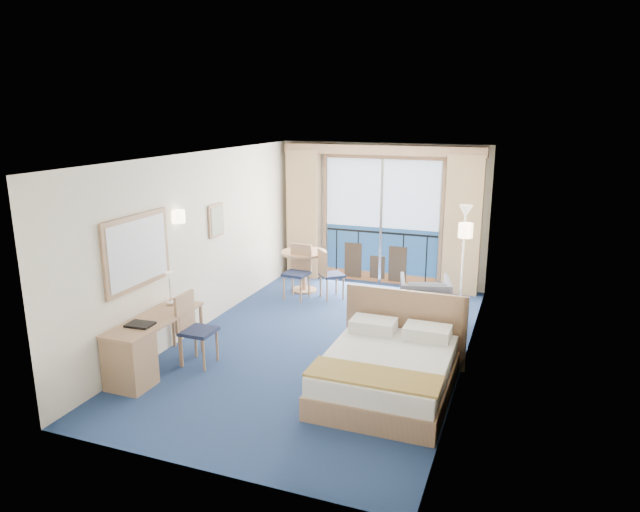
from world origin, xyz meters
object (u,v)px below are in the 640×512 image
(table_chair_b, at_px, (298,268))
(armchair, at_px, (425,299))
(desk_chair, at_px, (193,325))
(table_chair_a, at_px, (328,271))
(floor_lamp, at_px, (465,230))
(desk, at_px, (136,353))
(bed, at_px, (388,370))
(round_table, at_px, (304,261))
(nightstand, at_px, (445,340))

(table_chair_b, bearing_deg, armchair, -4.15)
(desk_chair, relative_size, table_chair_a, 1.07)
(table_chair_a, bearing_deg, desk_chair, 124.00)
(floor_lamp, relative_size, table_chair_b, 1.82)
(floor_lamp, xyz_separation_m, desk_chair, (-3.05, -3.60, -0.79))
(armchair, xyz_separation_m, floor_lamp, (0.46, 0.91, 0.98))
(floor_lamp, relative_size, desk_chair, 1.83)
(desk, bearing_deg, floor_lamp, 52.12)
(bed, bearing_deg, round_table, 126.32)
(desk_chair, distance_m, table_chair_b, 3.05)
(armchair, relative_size, floor_lamp, 0.45)
(round_table, distance_m, table_chair_a, 0.63)
(armchair, relative_size, round_table, 0.94)
(bed, distance_m, table_chair_b, 3.77)
(bed, bearing_deg, table_chair_a, 121.50)
(nightstand, distance_m, desk_chair, 3.38)
(desk, xyz_separation_m, table_chair_b, (0.59, 3.79, 0.15))
(desk, relative_size, table_chair_b, 1.58)
(bed, bearing_deg, armchair, 90.92)
(table_chair_b, bearing_deg, round_table, 101.91)
(desk_chair, relative_size, round_table, 1.14)
(nightstand, height_order, floor_lamp, floor_lamp)
(desk, bearing_deg, desk_chair, 65.44)
(nightstand, distance_m, desk, 4.01)
(table_chair_b, bearing_deg, floor_lamp, 15.66)
(bed, distance_m, round_table, 4.12)
(floor_lamp, xyz_separation_m, desk, (-3.39, -4.36, -0.94))
(nightstand, height_order, desk, desk)
(bed, bearing_deg, table_chair_b, 129.19)
(armchair, bearing_deg, desk_chair, 31.86)
(nightstand, bearing_deg, table_chair_b, 148.00)
(armchair, bearing_deg, bed, 76.60)
(round_table, relative_size, table_chair_b, 0.87)
(table_chair_a, bearing_deg, round_table, 22.44)
(bed, height_order, desk, bed)
(nightstand, height_order, desk_chair, desk_chair)
(floor_lamp, bearing_deg, desk, -127.88)
(nightstand, height_order, table_chair_a, table_chair_a)
(desk_chair, bearing_deg, armchair, -43.76)
(desk, height_order, round_table, round_table)
(nightstand, distance_m, round_table, 3.68)
(desk, bearing_deg, table_chair_a, 74.22)
(nightstand, distance_m, table_chair_a, 3.07)
(floor_lamp, height_order, table_chair_b, floor_lamp)
(desk_chair, bearing_deg, table_chair_b, -4.61)
(table_chair_b, bearing_deg, nightstand, -27.80)
(floor_lamp, bearing_deg, nightstand, -87.83)
(armchair, distance_m, round_table, 2.51)
(nightstand, distance_m, table_chair_b, 3.41)
(table_chair_a, height_order, table_chair_b, table_chair_b)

